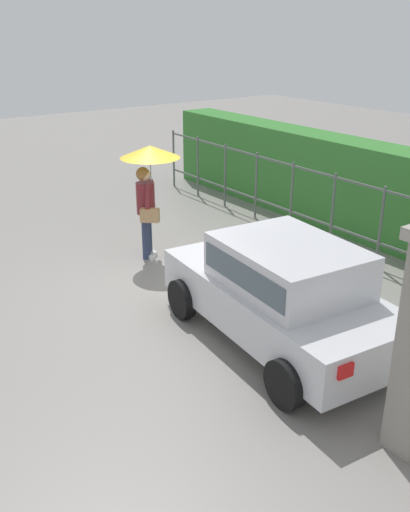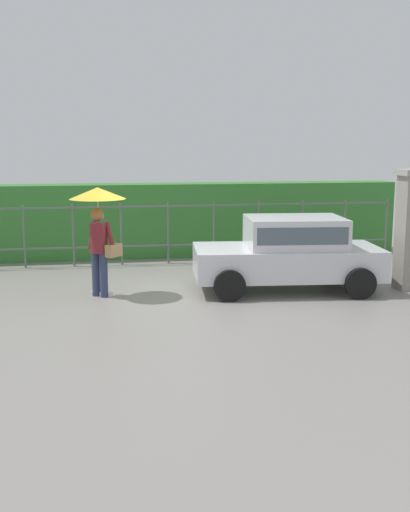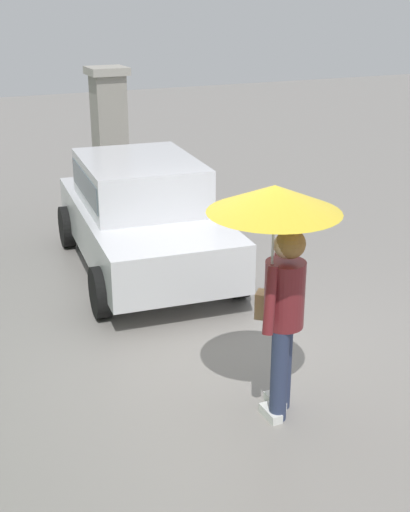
{
  "view_description": "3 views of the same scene",
  "coord_description": "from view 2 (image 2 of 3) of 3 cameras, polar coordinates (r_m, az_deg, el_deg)",
  "views": [
    {
      "loc": [
        7.5,
        -4.69,
        4.1
      ],
      "look_at": [
        0.88,
        0.02,
        0.78
      ],
      "focal_mm": 39.92,
      "sensor_mm": 36.0,
      "label": 1
    },
    {
      "loc": [
        -1.24,
        -11.72,
        2.92
      ],
      "look_at": [
        0.75,
        0.16,
        0.75
      ],
      "focal_mm": 43.78,
      "sensor_mm": 36.0,
      "label": 2
    },
    {
      "loc": [
        -5.8,
        2.99,
        3.5
      ],
      "look_at": [
        0.3,
        0.23,
        0.93
      ],
      "focal_mm": 48.42,
      "sensor_mm": 36.0,
      "label": 3
    }
  ],
  "objects": [
    {
      "name": "fence_section",
      "position": [
        15.35,
        -3.39,
        2.36
      ],
      "size": [
        11.47,
        0.05,
        1.5
      ],
      "color": "#59605B",
      "rests_on": "ground"
    },
    {
      "name": "pedestrian",
      "position": [
        12.1,
        -9.7,
        3.88
      ],
      "size": [
        1.08,
        1.08,
        2.1
      ],
      "rotation": [
        0.0,
        0.0,
        0.86
      ],
      "color": "#2D3856",
      "rests_on": "ground"
    },
    {
      "name": "car",
      "position": [
        12.63,
        7.76,
        0.49
      ],
      "size": [
        3.86,
        2.13,
        1.48
      ],
      "rotation": [
        0.0,
        0.0,
        3.05
      ],
      "color": "silver",
      "rests_on": "ground"
    },
    {
      "name": "ground_plane",
      "position": [
        12.15,
        -3.39,
        -3.7
      ],
      "size": [
        40.0,
        40.0,
        0.0
      ],
      "primitive_type": "plane",
      "color": "gray"
    },
    {
      "name": "hedge_row",
      "position": [
        16.41,
        -3.8,
        3.31
      ],
      "size": [
        12.42,
        0.9,
        1.9
      ],
      "primitive_type": "cube",
      "color": "#387F33",
      "rests_on": "ground"
    }
  ]
}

